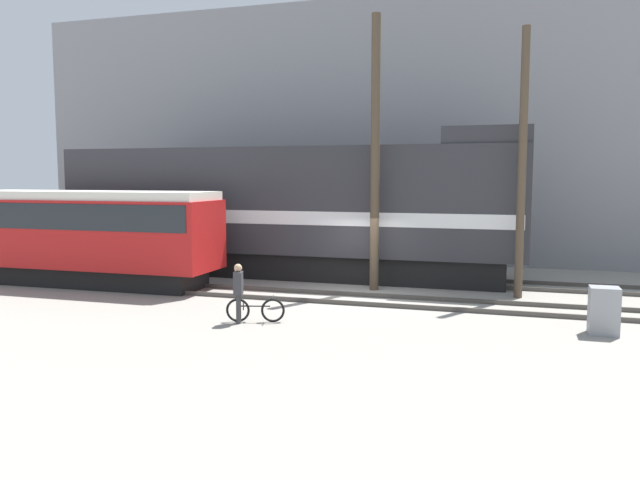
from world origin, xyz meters
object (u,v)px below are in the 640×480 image
(signal_box, at_px, (604,311))
(utility_pole_center, at_px, (522,165))
(utility_pole_left, at_px, (375,155))
(bicycle, at_px, (255,310))
(streetcar, at_px, (90,232))
(person, at_px, (238,288))
(freight_locomotive, at_px, (289,209))

(signal_box, bearing_deg, utility_pole_center, 114.73)
(utility_pole_center, relative_size, signal_box, 7.19)
(utility_pole_center, distance_m, signal_box, 6.05)
(utility_pole_left, bearing_deg, bicycle, -109.86)
(streetcar, relative_size, utility_pole_left, 1.03)
(streetcar, bearing_deg, bicycle, -24.35)
(utility_pole_left, distance_m, signal_box, 9.03)
(streetcar, relative_size, person, 5.97)
(person, height_order, utility_pole_center, utility_pole_center)
(bicycle, bearing_deg, utility_pole_left, 70.14)
(freight_locomotive, relative_size, utility_pole_left, 1.96)
(bicycle, bearing_deg, signal_box, 8.60)
(freight_locomotive, xyz_separation_m, person, (1.46, -7.99, -1.67))
(freight_locomotive, bearing_deg, streetcar, -146.24)
(freight_locomotive, bearing_deg, utility_pole_center, -13.36)
(person, relative_size, signal_box, 1.35)
(person, bearing_deg, utility_pole_left, 67.73)
(freight_locomotive, height_order, signal_box, freight_locomotive)
(utility_pole_left, bearing_deg, signal_box, -32.63)
(freight_locomotive, height_order, bicycle, freight_locomotive)
(person, bearing_deg, streetcar, 153.04)
(utility_pole_center, bearing_deg, utility_pole_left, 180.00)
(utility_pole_left, bearing_deg, freight_locomotive, 152.11)
(bicycle, relative_size, utility_pole_center, 0.18)
(freight_locomotive, distance_m, utility_pole_left, 4.85)
(utility_pole_left, xyz_separation_m, utility_pole_center, (4.78, 0.00, -0.36))
(person, xyz_separation_m, utility_pole_left, (2.43, 5.93, 3.70))
(streetcar, xyz_separation_m, utility_pole_left, (10.05, 2.06, 2.73))
(streetcar, relative_size, signal_box, 8.03)
(bicycle, distance_m, person, 0.79)
(freight_locomotive, distance_m, bicycle, 8.28)
(freight_locomotive, bearing_deg, signal_box, -30.96)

